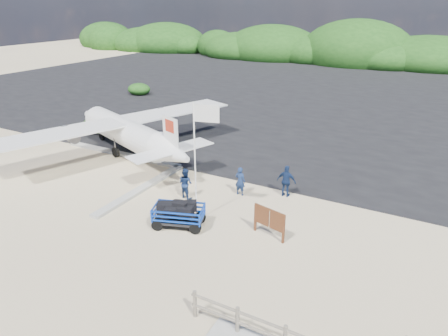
# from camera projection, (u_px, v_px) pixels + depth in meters

# --- Properties ---
(ground) EXTENTS (160.00, 160.00, 0.00)m
(ground) POSITION_uv_depth(u_px,v_px,m) (199.00, 223.00, 18.15)
(ground) COLOR beige
(asphalt_apron) EXTENTS (90.00, 50.00, 0.04)m
(asphalt_apron) POSITION_uv_depth(u_px,v_px,m) (348.00, 96.00, 42.46)
(asphalt_apron) COLOR #B2B2B2
(asphalt_apron) RESTS_ON ground
(lagoon) EXTENTS (9.00, 7.00, 0.40)m
(lagoon) POSITION_uv_depth(u_px,v_px,m) (81.00, 174.00, 23.33)
(lagoon) COLOR #B2B2B2
(lagoon) RESTS_ON ground
(vegetation_band) EXTENTS (124.00, 8.00, 4.40)m
(vegetation_band) POSITION_uv_depth(u_px,v_px,m) (384.00, 66.00, 62.72)
(vegetation_band) COLOR #B2B2B2
(vegetation_band) RESTS_ON ground
(baggage_cart) EXTENTS (2.70, 2.07, 1.19)m
(baggage_cart) POSITION_uv_depth(u_px,v_px,m) (179.00, 226.00, 17.89)
(baggage_cart) COLOR #0C3BB8
(baggage_cart) RESTS_ON ground
(flagpole) EXTENTS (1.18, 0.72, 5.53)m
(flagpole) POSITION_uv_depth(u_px,v_px,m) (197.00, 219.00, 18.45)
(flagpole) COLOR white
(flagpole) RESTS_ON ground
(signboard) EXTENTS (1.66, 0.55, 1.37)m
(signboard) POSITION_uv_depth(u_px,v_px,m) (268.00, 236.00, 17.11)
(signboard) COLOR brown
(signboard) RESTS_ON ground
(crew_a) EXTENTS (0.56, 0.37, 1.54)m
(crew_a) POSITION_uv_depth(u_px,v_px,m) (240.00, 181.00, 20.54)
(crew_a) COLOR navy
(crew_a) RESTS_ON ground
(crew_b) EXTENTS (0.88, 0.75, 1.60)m
(crew_b) POSITION_uv_depth(u_px,v_px,m) (186.00, 183.00, 20.23)
(crew_b) COLOR navy
(crew_b) RESTS_ON ground
(crew_c) EXTENTS (1.00, 0.44, 1.69)m
(crew_c) POSITION_uv_depth(u_px,v_px,m) (286.00, 181.00, 20.34)
(crew_c) COLOR navy
(crew_c) RESTS_ON ground
(aircraft_small) EXTENTS (8.49, 8.49, 2.22)m
(aircraft_small) POSITION_uv_depth(u_px,v_px,m) (295.00, 82.00, 49.95)
(aircraft_small) COLOR #B2B2B2
(aircraft_small) RESTS_ON ground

